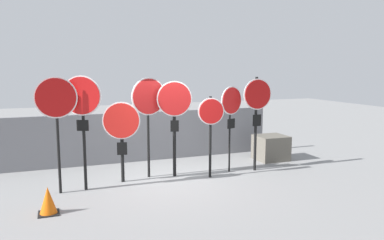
# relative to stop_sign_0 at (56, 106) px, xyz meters

# --- Properties ---
(ground_plane) EXTENTS (40.00, 40.00, 0.00)m
(ground_plane) POSITION_rel_stop_sign_0_xyz_m (2.50, 0.26, -1.99)
(ground_plane) COLOR gray
(fence_back) EXTENTS (8.20, 0.12, 1.50)m
(fence_back) POSITION_rel_stop_sign_0_xyz_m (2.50, 2.35, -1.24)
(fence_back) COLOR slate
(fence_back) RESTS_ON ground
(stop_sign_0) EXTENTS (0.91, 0.13, 2.64)m
(stop_sign_0) POSITION_rel_stop_sign_0_xyz_m (0.00, 0.00, 0.00)
(stop_sign_0) COLOR black
(stop_sign_0) RESTS_ON ground
(stop_sign_1) EXTENTS (0.84, 0.38, 2.66)m
(stop_sign_1) POSITION_rel_stop_sign_0_xyz_m (0.55, 0.06, -0.03)
(stop_sign_1) COLOR black
(stop_sign_1) RESTS_ON ground
(stop_sign_2) EXTENTS (0.90, 0.23, 2.01)m
(stop_sign_2) POSITION_rel_stop_sign_0_xyz_m (1.48, 0.36, -0.60)
(stop_sign_2) COLOR black
(stop_sign_2) RESTS_ON ground
(stop_sign_3) EXTENTS (0.93, 0.27, 2.58)m
(stop_sign_3) POSITION_rel_stop_sign_0_xyz_m (2.21, 0.54, -0.06)
(stop_sign_3) COLOR black
(stop_sign_3) RESTS_ON ground
(stop_sign_4) EXTENTS (0.89, 0.22, 2.50)m
(stop_sign_4) POSITION_rel_stop_sign_0_xyz_m (2.84, 0.39, -0.23)
(stop_sign_4) COLOR black
(stop_sign_4) RESTS_ON ground
(stop_sign_5) EXTENTS (0.68, 0.16, 2.11)m
(stop_sign_5) POSITION_rel_stop_sign_0_xyz_m (3.67, -0.04, -0.47)
(stop_sign_5) COLOR black
(stop_sign_5) RESTS_ON ground
(stop_sign_6) EXTENTS (0.72, 0.30, 2.34)m
(stop_sign_6) POSITION_rel_stop_sign_0_xyz_m (4.40, 0.27, -0.20)
(stop_sign_6) COLOR black
(stop_sign_6) RESTS_ON ground
(stop_sign_7) EXTENTS (0.84, 0.13, 2.58)m
(stop_sign_7) POSITION_rel_stop_sign_0_xyz_m (5.12, 0.15, -0.15)
(stop_sign_7) COLOR black
(stop_sign_7) RESTS_ON ground
(traffic_cone_0) EXTENTS (0.39, 0.39, 0.54)m
(traffic_cone_0) POSITION_rel_stop_sign_0_xyz_m (-0.25, -1.17, -1.72)
(traffic_cone_0) COLOR black
(traffic_cone_0) RESTS_ON ground
(storage_crate) EXTENTS (0.92, 0.85, 0.75)m
(storage_crate) POSITION_rel_stop_sign_0_xyz_m (6.19, 1.09, -1.61)
(storage_crate) COLOR #605B51
(storage_crate) RESTS_ON ground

